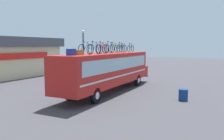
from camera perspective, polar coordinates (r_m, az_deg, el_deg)
The scene contains 15 objects.
ground_plane at distance 19.30m, azimuth -1.08°, elevation -5.36°, with size 120.00×120.00×0.00m, color #423F44.
bus at distance 19.20m, azimuth -0.80°, elevation 0.24°, with size 13.02×2.46×3.16m.
luggage_bag_1 at distance 14.87m, azimuth -9.85°, elevation 4.27°, with size 0.46×0.43×0.41m, color #193899.
luggage_bag_2 at distance 15.72m, azimuth -8.16°, elevation 4.23°, with size 0.71×0.46×0.33m, color olive.
rooftop_bicycle_1 at distance 16.26m, azimuth -6.42°, elevation 5.11°, with size 1.71×0.44×0.94m.
rooftop_bicycle_2 at distance 17.02m, azimuth -4.23°, elevation 5.17°, with size 1.72×0.44×0.95m.
rooftop_bicycle_3 at distance 17.85m, azimuth -2.46°, elevation 5.18°, with size 1.66×0.44×0.93m.
rooftop_bicycle_4 at distance 18.77m, azimuth -1.97°, elevation 5.17°, with size 1.71×0.44×0.88m.
rooftop_bicycle_5 at distance 19.64m, azimuth -0.63°, elevation 5.31°, with size 1.82×0.44×0.98m.
rooftop_bicycle_6 at distance 20.54m, azimuth 0.35°, elevation 5.27°, with size 1.77×0.44×0.92m.
rooftop_bicycle_7 at distance 21.40m, azimuth 2.06°, elevation 5.30°, with size 1.70×0.44×0.92m.
rooftop_bicycle_8 at distance 22.32m, azimuth 2.70°, elevation 5.29°, with size 1.65×0.44×0.89m.
rooftop_bicycle_9 at distance 23.13m, azimuth 4.51°, elevation 5.28°, with size 1.62×0.44×0.87m.
trash_bin at distance 17.11m, azimuth 16.82°, elevation -5.75°, with size 0.62×0.62×0.77m, color navy.
street_lamp at distance 26.35m, azimuth -6.94°, elevation 4.55°, with size 0.30×0.30×5.45m.
Camera 1 is at (-16.72, -8.87, 3.77)m, focal length 37.88 mm.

